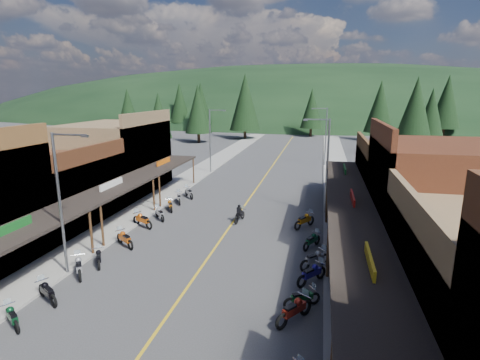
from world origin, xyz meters
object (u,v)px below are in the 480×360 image
Objects in this scene: pine_1 at (201,104)px; pine_3 at (312,108)px; pine_10 at (198,109)px; streetlight_0 at (62,199)px; bike_east_8 at (312,240)px; bike_east_5 at (302,297)px; bike_east_9 at (305,220)px; pine_5 at (447,102)px; pine_11 at (415,112)px; shop_west_2 at (54,191)px; pine_7 at (180,103)px; bike_west_4 at (47,291)px; bike_west_3 at (12,316)px; shop_east_2 at (438,199)px; bike_west_8 at (142,219)px; streetlight_2 at (326,162)px; bike_east_7 at (315,258)px; pine_2 at (245,102)px; bike_west_9 at (160,213)px; streetlight_3 at (325,134)px; bike_east_6 at (312,272)px; pedestrian_east_a at (345,260)px; bike_west_12 at (189,192)px; pedestrian_east_b at (341,202)px; bike_west_10 at (170,205)px; bike_west_6 at (99,257)px; bike_east_4 at (294,309)px; pine_9 at (431,115)px; pine_8 at (159,116)px; bike_west_5 at (79,266)px; bike_west_11 at (179,197)px; streetlight_1 at (211,138)px; shop_west_3 at (117,158)px; rider_on_bike at (240,215)px; pine_0 at (128,107)px; pine_4 at (380,106)px.

pine_3 is at bearing -8.13° from pine_1.
pine_1 is 1.08× the size of pine_10.
streetlight_0 is 15.28m from bike_east_8.
bike_east_5 is 0.84× the size of bike_east_9.
pine_11 is (-14.00, -34.00, -0.80)m from pine_5.
pine_7 is at bearing 103.80° from shop_west_2.
bike_west_4 is (25.83, -84.72, -6.66)m from pine_7.
bike_west_3 is 0.91× the size of bike_west_4.
shop_east_2 is 4.90× the size of bike_west_8.
streetlight_2 is 3.67× the size of bike_east_7.
pine_1 is at bearing -178.03° from pine_5.
bike_west_9 is (4.09, -54.18, -7.43)m from pine_2.
streetlight_0 is 51.67m from pine_11.
streetlight_3 is (13.90, 36.00, 0.00)m from streetlight_0.
streetlight_3 is 50.65m from pine_1.
bike_east_6 is at bearing -109.96° from pine_5.
bike_east_5 is 4.02m from pedestrian_east_a.
pedestrian_east_b is at bearing -45.98° from bike_west_12.
bike_west_3 is at bearing -121.87° from bike_west_10.
bike_west_8 is at bearing 61.27° from bike_west_6.
bike_east_4 is (12.17, -9.71, 0.02)m from bike_west_8.
pine_1 is 1.16× the size of pine_9.
pine_3 reaches higher than bike_west_8.
pine_11 is 43.40m from bike_west_9.
streetlight_3 is (20.71, 28.30, 1.93)m from shop_west_2.
bike_west_5 is (15.66, -46.00, -5.36)m from pine_8.
shop_west_2 is 0.88× the size of pine_11.
bike_east_6 is at bearing -109.76° from pine_9.
bike_west_10 is 0.94× the size of bike_west_11.
pine_1 is 82.46m from bike_east_5.
streetlight_1 is 33.03m from bike_west_3.
bike_east_8 reaches higher than bike_west_11.
bike_west_9 is 0.89× the size of bike_east_6.
bike_west_9 is 1.02× the size of pedestrian_east_a.
shop_west_3 is at bearing -83.78° from pine_10.
bike_west_9 is at bearing -142.39° from bike_east_9.
shop_west_3 is 5.38× the size of rider_on_bike.
pine_3 is at bearing 81.35° from streetlight_0.
bike_west_5 is 16.42m from bike_west_12.
shop_west_2 is at bearing -93.81° from pine_2.
pine_9 is 51.23m from bike_west_9.
streetlight_3 is 36.74m from bike_east_5.
bike_west_9 is at bearing -127.17° from pine_11.
bike_east_5 is (0.28, 1.28, -0.11)m from bike_east_4.
pine_0 is 1.02× the size of pine_9.
streetlight_2 is at bearing -9.04° from shop_west_3.
pine_11 is at bearing 58.51° from streetlight_0.
streetlight_2 reaches higher than bike_east_6.
bike_west_10 is at bearing 21.40° from bike_west_8.
pine_4 is 6.57× the size of bike_east_5.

